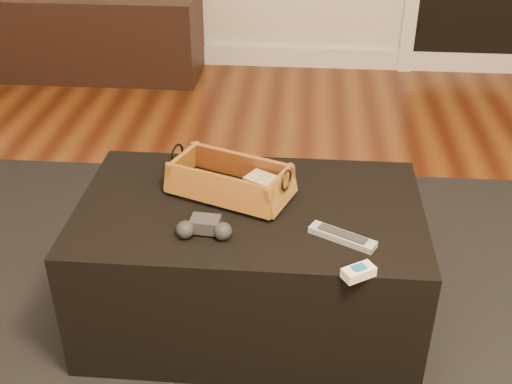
# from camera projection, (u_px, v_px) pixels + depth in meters

# --- Properties ---
(baseboard) EXTENTS (5.00, 0.04, 0.12)m
(baseboard) POSITION_uv_depth(u_px,v_px,m) (267.00, 56.00, 4.02)
(baseboard) COLOR white
(baseboard) RESTS_ON floor
(media_cabinet) EXTENTS (1.23, 0.45, 0.48)m
(media_cabinet) POSITION_uv_depth(u_px,v_px,m) (95.00, 35.00, 3.81)
(media_cabinet) COLOR black
(media_cabinet) RESTS_ON floor
(area_rug) EXTENTS (2.60, 2.00, 0.01)m
(area_rug) POSITION_uv_depth(u_px,v_px,m) (249.00, 327.00, 2.03)
(area_rug) COLOR black
(area_rug) RESTS_ON floor
(ottoman) EXTENTS (1.00, 0.60, 0.42)m
(ottoman) POSITION_uv_depth(u_px,v_px,m) (250.00, 263.00, 1.96)
(ottoman) COLOR black
(ottoman) RESTS_ON area_rug
(tv_remote) EXTENTS (0.19, 0.09, 0.02)m
(tv_remote) POSITION_uv_depth(u_px,v_px,m) (223.00, 189.00, 1.89)
(tv_remote) COLOR black
(tv_remote) RESTS_ON wicker_basket
(cloth_bundle) EXTENTS (0.12, 0.11, 0.05)m
(cloth_bundle) POSITION_uv_depth(u_px,v_px,m) (263.00, 186.00, 1.87)
(cloth_bundle) COLOR tan
(cloth_bundle) RESTS_ON wicker_basket
(wicker_basket) EXTENTS (0.40, 0.30, 0.13)m
(wicker_basket) POSITION_uv_depth(u_px,v_px,m) (230.00, 182.00, 1.88)
(wicker_basket) COLOR brown
(wicker_basket) RESTS_ON ottoman
(game_controller) EXTENTS (0.15, 0.08, 0.05)m
(game_controller) POSITION_uv_depth(u_px,v_px,m) (205.00, 228.00, 1.71)
(game_controller) COLOR #2A2A2D
(game_controller) RESTS_ON ottoman
(silver_remote) EXTENTS (0.18, 0.13, 0.02)m
(silver_remote) POSITION_uv_depth(u_px,v_px,m) (342.00, 237.00, 1.71)
(silver_remote) COLOR #B3B7BC
(silver_remote) RESTS_ON ottoman
(cream_gadget) EXTENTS (0.09, 0.08, 0.03)m
(cream_gadget) POSITION_uv_depth(u_px,v_px,m) (359.00, 272.00, 1.57)
(cream_gadget) COLOR white
(cream_gadget) RESTS_ON ottoman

